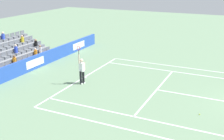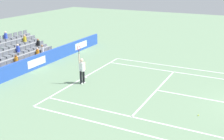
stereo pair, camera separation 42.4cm
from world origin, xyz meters
TOP-DOWN VIEW (x-y plane):
  - line_baseline at (0.00, -11.89)m, footprint 10.97×0.10m
  - line_service at (0.00, -6.40)m, footprint 8.23×0.10m
  - line_centre_service at (0.00, -3.20)m, footprint 0.10×6.40m
  - line_singles_sideline_left at (4.12, -5.95)m, footprint 0.10×11.89m
  - line_singles_sideline_right at (-4.12, -5.95)m, footprint 0.10×11.89m
  - line_doubles_sideline_left at (5.49, -5.95)m, footprint 0.10×11.89m
  - line_doubles_sideline_right at (-5.49, -5.95)m, footprint 0.10×11.89m
  - line_centre_mark at (0.00, -11.79)m, footprint 0.10×0.20m
  - sponsor_barrier at (0.00, -16.42)m, footprint 19.41×0.22m
  - tennis_player at (1.13, -11.36)m, footprint 0.51×0.42m
  - stadium_stand at (-0.00, -19.35)m, footprint 7.44×3.80m
  - loose_tennis_ball at (2.41, -3.29)m, footprint 0.07×0.07m

SIDE VIEW (x-z plane):
  - line_baseline at x=0.00m, z-range 0.00..0.01m
  - line_service at x=0.00m, z-range 0.00..0.01m
  - line_centre_service at x=0.00m, z-range 0.00..0.01m
  - line_singles_sideline_left at x=4.12m, z-range 0.00..0.01m
  - line_singles_sideline_right at x=-4.12m, z-range 0.00..0.01m
  - line_doubles_sideline_left at x=5.49m, z-range 0.00..0.01m
  - line_doubles_sideline_right at x=-5.49m, z-range 0.00..0.01m
  - line_centre_mark at x=0.00m, z-range 0.00..0.01m
  - loose_tennis_ball at x=2.41m, z-range 0.00..0.07m
  - sponsor_barrier at x=0.00m, z-range 0.00..1.09m
  - stadium_stand at x=0.00m, z-range -0.58..1.94m
  - tennis_player at x=1.13m, z-range -0.43..2.42m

